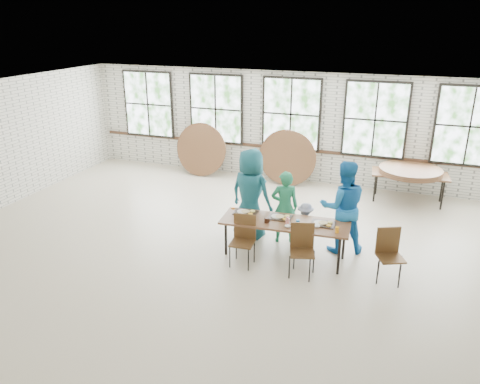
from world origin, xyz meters
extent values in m
plane|color=#C1B199|center=(0.00, 0.00, 0.00)|extent=(12.00, 12.00, 0.00)
plane|color=white|center=(0.00, 0.00, 3.00)|extent=(12.00, 12.00, 0.00)
plane|color=silver|center=(0.00, 4.50, 1.50)|extent=(12.00, 0.00, 12.00)
plane|color=silver|center=(0.00, -4.50, 1.50)|extent=(12.00, 0.00, 12.00)
cube|color=#422819|center=(0.00, 4.47, 0.90)|extent=(11.80, 0.05, 0.08)
cube|color=black|center=(-4.40, 4.44, 1.88)|extent=(1.62, 0.05, 1.97)
cube|color=white|center=(-4.40, 4.41, 1.88)|extent=(1.50, 0.01, 1.85)
cube|color=black|center=(-2.20, 4.44, 1.88)|extent=(1.62, 0.05, 1.97)
cube|color=white|center=(-2.20, 4.41, 1.88)|extent=(1.50, 0.01, 1.85)
cube|color=black|center=(0.00, 4.44, 1.88)|extent=(1.62, 0.05, 1.97)
cube|color=white|center=(0.00, 4.41, 1.88)|extent=(1.50, 0.01, 1.85)
cube|color=black|center=(2.20, 4.44, 1.88)|extent=(1.62, 0.05, 1.97)
cube|color=white|center=(2.20, 4.41, 1.88)|extent=(1.50, 0.01, 1.85)
cube|color=black|center=(4.40, 4.44, 1.88)|extent=(1.62, 0.05, 1.97)
cube|color=white|center=(4.40, 4.41, 1.88)|extent=(1.50, 0.01, 1.85)
cube|color=brown|center=(1.05, -0.01, 0.72)|extent=(2.45, 0.96, 0.04)
cylinder|color=black|center=(-0.03, -0.31, 0.35)|extent=(0.05, 0.05, 0.70)
cylinder|color=black|center=(-0.03, 0.29, 0.35)|extent=(0.05, 0.05, 0.70)
cylinder|color=black|center=(2.13, -0.31, 0.35)|extent=(0.05, 0.05, 0.70)
cylinder|color=black|center=(2.13, 0.29, 0.35)|extent=(0.05, 0.05, 0.70)
cube|color=#50341A|center=(0.40, -0.59, 0.45)|extent=(0.45, 0.43, 0.03)
cube|color=#50341A|center=(0.39, -0.40, 0.70)|extent=(0.42, 0.06, 0.50)
cylinder|color=black|center=(0.22, -0.76, 0.22)|extent=(0.02, 0.02, 0.44)
cylinder|color=black|center=(0.22, -0.42, 0.22)|extent=(0.02, 0.02, 0.44)
cylinder|color=black|center=(0.58, -0.76, 0.22)|extent=(0.02, 0.02, 0.44)
cylinder|color=black|center=(0.58, -0.42, 0.22)|extent=(0.02, 0.02, 0.44)
cube|color=#50341A|center=(1.53, -0.59, 0.45)|extent=(0.51, 0.50, 0.03)
cube|color=#50341A|center=(1.47, -0.41, 0.70)|extent=(0.41, 0.14, 0.50)
cylinder|color=black|center=(1.35, -0.76, 0.22)|extent=(0.02, 0.02, 0.44)
cylinder|color=black|center=(1.35, -0.42, 0.22)|extent=(0.02, 0.02, 0.44)
cylinder|color=black|center=(1.71, -0.76, 0.22)|extent=(0.02, 0.02, 0.44)
cylinder|color=black|center=(1.71, -0.42, 0.22)|extent=(0.02, 0.02, 0.44)
cube|color=#50341A|center=(3.00, -0.25, 0.45)|extent=(0.55, 0.54, 0.03)
cube|color=#50341A|center=(2.92, -0.08, 0.70)|extent=(0.39, 0.21, 0.50)
cylinder|color=black|center=(2.82, -0.42, 0.22)|extent=(0.02, 0.02, 0.44)
cylinder|color=black|center=(2.82, -0.08, 0.22)|extent=(0.02, 0.02, 0.44)
cylinder|color=black|center=(3.18, -0.42, 0.22)|extent=(0.02, 0.02, 0.44)
cylinder|color=black|center=(3.18, -0.08, 0.22)|extent=(0.02, 0.02, 0.44)
imported|color=#1A6164|center=(0.15, 0.64, 0.95)|extent=(1.04, 0.81, 1.89)
imported|color=#20784F|center=(0.87, 0.64, 0.76)|extent=(0.64, 0.52, 1.51)
imported|color=#151942|center=(1.30, 0.64, 0.45)|extent=(0.65, 0.49, 0.89)
imported|color=#1A6DB7|center=(2.02, 0.64, 0.92)|extent=(1.07, 0.95, 1.84)
cube|color=brown|center=(3.19, 3.82, 0.72)|extent=(1.85, 0.89, 0.04)
cylinder|color=black|center=(2.41, 3.55, 0.35)|extent=(0.04, 0.04, 0.70)
cylinder|color=black|center=(2.41, 4.10, 0.35)|extent=(0.04, 0.04, 0.70)
cylinder|color=black|center=(3.97, 3.55, 0.35)|extent=(0.04, 0.04, 0.70)
cylinder|color=black|center=(3.97, 4.10, 0.35)|extent=(0.04, 0.04, 0.70)
cube|color=black|center=(0.22, 0.12, 0.75)|extent=(0.44, 0.33, 0.02)
cube|color=black|center=(0.92, 0.11, 0.75)|extent=(0.44, 0.33, 0.02)
cube|color=black|center=(1.74, 0.10, 0.75)|extent=(0.44, 0.33, 0.02)
cylinder|color=black|center=(0.74, -0.17, 0.79)|extent=(0.09, 0.09, 0.09)
cube|color=red|center=(1.13, -0.14, 0.80)|extent=(0.06, 0.07, 0.11)
cylinder|color=#196FBB|center=(1.31, -0.08, 0.79)|extent=(0.07, 0.07, 0.10)
cylinder|color=orange|center=(2.04, -0.16, 0.80)|extent=(0.07, 0.07, 0.11)
cylinder|color=white|center=(1.54, -0.21, 0.79)|extent=(0.17, 0.17, 0.10)
ellipsoid|color=white|center=(1.16, -0.24, 0.76)|extent=(0.11, 0.11, 0.05)
ellipsoid|color=white|center=(1.66, -0.06, 0.76)|extent=(0.11, 0.11, 0.05)
cylinder|color=brown|center=(3.19, 3.82, 0.76)|extent=(1.50, 1.50, 0.04)
cylinder|color=brown|center=(3.19, 3.82, 0.80)|extent=(1.50, 1.50, 0.04)
cylinder|color=brown|center=(3.19, 3.82, 0.85)|extent=(1.50, 1.50, 0.04)
cylinder|color=brown|center=(-2.59, 4.15, 0.73)|extent=(1.50, 0.36, 1.48)
cylinder|color=brown|center=(-2.52, 4.05, 0.73)|extent=(1.50, 0.46, 1.45)
cylinder|color=brown|center=(-0.03, 4.15, 0.73)|extent=(1.50, 0.30, 1.49)
cylinder|color=brown|center=(0.07, 4.05, 0.73)|extent=(1.50, 0.28, 1.49)
camera|label=1|loc=(3.00, -7.83, 4.35)|focal=35.00mm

